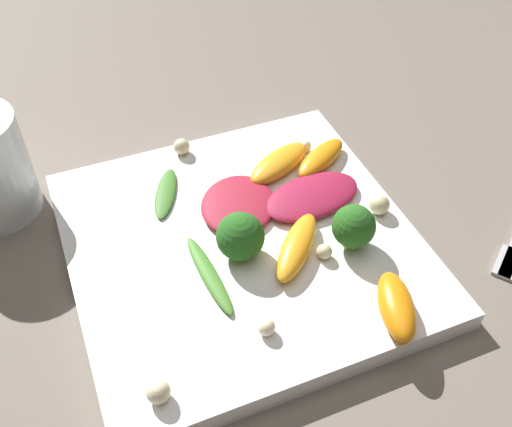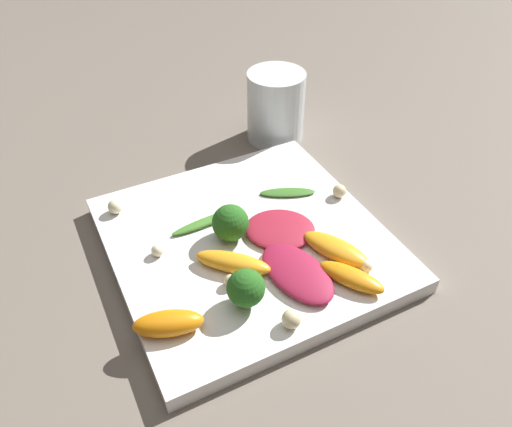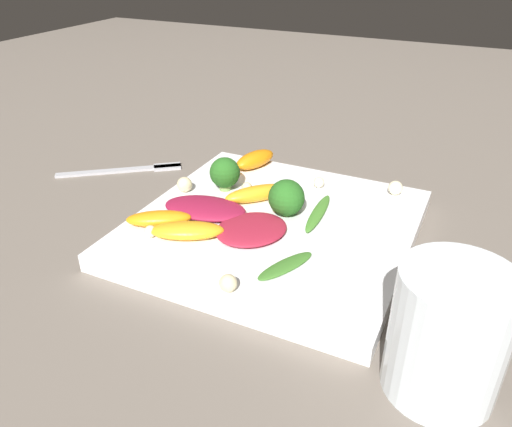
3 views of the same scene
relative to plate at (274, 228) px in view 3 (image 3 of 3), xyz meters
name	(u,v)px [view 3 (image 3 of 3)]	position (x,y,z in m)	size (l,w,h in m)	color
ground_plane	(274,235)	(0.00, 0.00, -0.01)	(2.40, 2.40, 0.00)	#6B6056
plate	(274,228)	(0.00, 0.00, 0.00)	(0.29, 0.29, 0.02)	white
drinking_glass	(448,334)	(-0.14, -0.19, 0.04)	(0.08, 0.08, 0.10)	white
fork	(133,168)	(0.07, 0.25, -0.01)	(0.12, 0.15, 0.01)	#B2B2B7
radicchio_leaf_0	(251,229)	(-0.03, 0.01, 0.01)	(0.10, 0.10, 0.01)	maroon
radicchio_leaf_1	(205,208)	(-0.02, 0.08, 0.02)	(0.07, 0.10, 0.01)	maroon
orange_segment_0	(255,159)	(0.12, 0.08, 0.02)	(0.07, 0.05, 0.02)	orange
orange_segment_1	(159,219)	(-0.06, 0.11, 0.02)	(0.06, 0.07, 0.02)	orange
orange_segment_2	(187,231)	(-0.07, 0.07, 0.02)	(0.06, 0.08, 0.02)	orange
orange_segment_3	(257,193)	(0.03, 0.04, 0.02)	(0.07, 0.07, 0.02)	orange
broccoli_floret_0	(286,198)	(0.02, -0.01, 0.03)	(0.04, 0.04, 0.04)	#7A9E51
broccoli_floret_1	(225,173)	(0.04, 0.08, 0.03)	(0.04, 0.04, 0.04)	#7A9E51
arugula_sprig_0	(318,213)	(0.03, -0.04, 0.01)	(0.09, 0.02, 0.01)	#47842D
arugula_sprig_1	(285,266)	(-0.08, -0.05, 0.01)	(0.07, 0.04, 0.00)	#3D7528
macadamia_nut_0	(228,283)	(-0.13, -0.01, 0.02)	(0.02, 0.02, 0.02)	beige
macadamia_nut_1	(247,188)	(0.05, 0.06, 0.02)	(0.01, 0.01, 0.01)	beige
macadamia_nut_2	(319,182)	(0.10, -0.02, 0.02)	(0.01, 0.01, 0.01)	beige
macadamia_nut_3	(151,231)	(-0.09, 0.10, 0.02)	(0.01, 0.01, 0.01)	beige
macadamia_nut_4	(395,188)	(0.12, -0.11, 0.02)	(0.02, 0.02, 0.02)	beige
macadamia_nut_5	(238,197)	(0.02, 0.05, 0.02)	(0.01, 0.01, 0.01)	beige
macadamia_nut_6	(185,184)	(0.02, 0.12, 0.02)	(0.02, 0.02, 0.02)	beige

